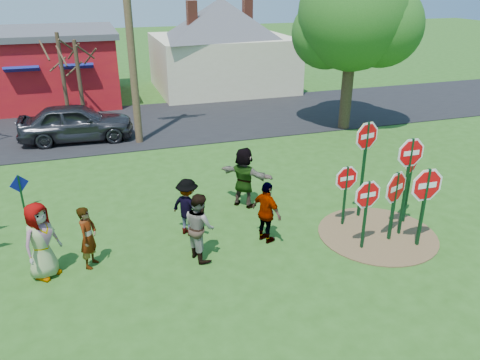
# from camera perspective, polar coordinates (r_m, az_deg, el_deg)

# --- Properties ---
(ground) EXTENTS (120.00, 120.00, 0.00)m
(ground) POSITION_cam_1_polar(r_m,az_deg,el_deg) (12.55, -3.83, -7.65)
(ground) COLOR #265117
(ground) RESTS_ON ground
(road) EXTENTS (120.00, 7.50, 0.04)m
(road) POSITION_cam_1_polar(r_m,az_deg,el_deg) (23.02, -11.01, 6.75)
(road) COLOR black
(road) RESTS_ON ground
(dirt_patch) EXTENTS (3.20, 3.20, 0.03)m
(dirt_patch) POSITION_cam_1_polar(r_m,az_deg,el_deg) (13.42, 16.36, -6.35)
(dirt_patch) COLOR brown
(dirt_patch) RESTS_ON ground
(red_building) EXTENTS (9.40, 7.69, 3.90)m
(red_building) POSITION_cam_1_polar(r_m,az_deg,el_deg) (28.96, -24.21, 12.52)
(red_building) COLOR maroon
(red_building) RESTS_ON ground
(cream_house) EXTENTS (9.40, 9.40, 6.50)m
(cream_house) POSITION_cam_1_polar(r_m,az_deg,el_deg) (29.77, -2.27, 16.60)
(cream_house) COLOR beige
(cream_house) RESTS_ON ground
(stop_sign_a) EXTENTS (1.00, 0.07, 2.04)m
(stop_sign_a) POSITION_cam_1_polar(r_m,az_deg,el_deg) (12.05, 15.21, -2.41)
(stop_sign_a) COLOR #0F381C
(stop_sign_a) RESTS_ON ground
(stop_sign_b) EXTENTS (1.06, 0.25, 3.02)m
(stop_sign_b) POSITION_cam_1_polar(r_m,az_deg,el_deg) (13.41, 15.09, 4.07)
(stop_sign_b) COLOR #0F381C
(stop_sign_b) RESTS_ON ground
(stop_sign_c) EXTENTS (1.04, 0.07, 2.90)m
(stop_sign_c) POSITION_cam_1_polar(r_m,az_deg,el_deg) (12.78, 19.92, 1.74)
(stop_sign_c) COLOR #0F381C
(stop_sign_c) RESTS_ON ground
(stop_sign_d) EXTENTS (0.90, 0.48, 2.40)m
(stop_sign_d) POSITION_cam_1_polar(r_m,az_deg,el_deg) (13.62, 20.18, 1.53)
(stop_sign_d) COLOR #0F381C
(stop_sign_d) RESTS_ON ground
(stop_sign_e) EXTENTS (1.08, 0.44, 2.11)m
(stop_sign_e) POSITION_cam_1_polar(r_m,az_deg,el_deg) (12.65, 18.41, -1.45)
(stop_sign_e) COLOR #0F381C
(stop_sign_e) RESTS_ON ground
(stop_sign_f) EXTENTS (1.19, 0.08, 2.33)m
(stop_sign_f) POSITION_cam_1_polar(r_m,az_deg,el_deg) (12.55, 21.74, -1.13)
(stop_sign_f) COLOR #0F381C
(stop_sign_f) RESTS_ON ground
(stop_sign_g) EXTENTS (0.94, 0.06, 1.91)m
(stop_sign_g) POSITION_cam_1_polar(r_m,az_deg,el_deg) (13.13, 12.81, -0.37)
(stop_sign_g) COLOR #0F381C
(stop_sign_g) RESTS_ON ground
(blue_diamond_d) EXTENTS (0.51, 0.31, 1.11)m
(blue_diamond_d) POSITION_cam_1_polar(r_m,az_deg,el_deg) (15.46, -25.24, -0.88)
(blue_diamond_d) COLOR #0F381C
(blue_diamond_d) RESTS_ON ground
(person_a) EXTENTS (1.07, 1.08, 1.88)m
(person_a) POSITION_cam_1_polar(r_m,az_deg,el_deg) (11.70, -23.11, -6.82)
(person_a) COLOR #344D80
(person_a) RESTS_ON ground
(person_b) EXTENTS (0.60, 0.69, 1.58)m
(person_b) POSITION_cam_1_polar(r_m,az_deg,el_deg) (11.78, -18.02, -6.64)
(person_b) COLOR #2B6C56
(person_b) RESTS_ON ground
(person_c) EXTENTS (0.86, 0.99, 1.74)m
(person_c) POSITION_cam_1_polar(r_m,az_deg,el_deg) (11.55, -4.95, -5.65)
(person_c) COLOR brown
(person_c) RESTS_ON ground
(person_d) EXTENTS (1.12, 1.19, 1.61)m
(person_d) POSITION_cam_1_polar(r_m,az_deg,el_deg) (12.66, -6.38, -3.29)
(person_d) COLOR #343339
(person_d) RESTS_ON ground
(person_e) EXTENTS (0.78, 1.08, 1.70)m
(person_e) POSITION_cam_1_polar(r_m,az_deg,el_deg) (12.22, 3.27, -3.98)
(person_e) COLOR #4F2B57
(person_e) RESTS_ON ground
(person_f) EXTENTS (1.60, 1.64, 1.88)m
(person_f) POSITION_cam_1_polar(r_m,az_deg,el_deg) (14.10, 0.51, 0.35)
(person_f) COLOR #23582C
(person_f) RESTS_ON ground
(suv) EXTENTS (4.76, 2.14, 1.59)m
(suv) POSITION_cam_1_polar(r_m,az_deg,el_deg) (21.13, -19.33, 6.65)
(suv) COLOR #333338
(suv) RESTS_ON road
(utility_pole) EXTENTS (2.41, 0.31, 9.85)m
(utility_pole) POSITION_cam_1_polar(r_m,az_deg,el_deg) (19.46, -13.49, 19.07)
(utility_pole) COLOR #4C3823
(utility_pole) RESTS_ON ground
(leafy_tree) EXTENTS (5.22, 4.76, 7.41)m
(leafy_tree) POSITION_cam_1_polar(r_m,az_deg,el_deg) (21.68, 13.91, 18.33)
(leafy_tree) COLOR #382819
(leafy_tree) RESTS_ON ground
(bare_tree_east) EXTENTS (1.80, 1.80, 4.21)m
(bare_tree_east) POSITION_cam_1_polar(r_m,az_deg,el_deg) (23.80, -20.94, 12.90)
(bare_tree_east) COLOR #382819
(bare_tree_east) RESTS_ON ground
(bare_tree_extra) EXTENTS (1.80, 1.80, 3.92)m
(bare_tree_extra) POSITION_cam_1_polar(r_m,az_deg,el_deg) (23.27, -19.12, 12.47)
(bare_tree_extra) COLOR #382819
(bare_tree_extra) RESTS_ON ground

